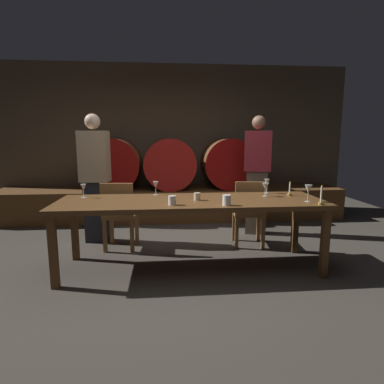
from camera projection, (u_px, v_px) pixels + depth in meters
ground_plane at (177, 271)px, 3.45m from camera, size 8.67×8.67×0.00m
back_wall at (170, 140)px, 6.06m from camera, size 6.67×0.24×2.75m
barrel_shelf at (171, 203)px, 5.70m from camera, size 6.01×0.90×0.54m
wine_barrel_left at (115, 164)px, 5.50m from camera, size 0.88×0.79×0.88m
wine_barrel_center at (170, 164)px, 5.58m from camera, size 0.88×0.79×0.88m
wine_barrel_right at (227, 163)px, 5.67m from camera, size 0.88×0.79×0.88m
dining_table at (191, 206)px, 3.41m from camera, size 2.83×0.86×0.77m
chair_left at (119, 213)px, 4.02m from camera, size 0.44×0.44×0.88m
chair_right at (249, 210)px, 4.15m from camera, size 0.44×0.44×0.88m
guest_left at (95, 178)px, 4.30m from camera, size 0.40×0.27×1.74m
guest_right at (257, 174)px, 4.68m from camera, size 0.43×0.34×1.74m
candle_left at (290, 192)px, 3.64m from camera, size 0.05×0.05×0.17m
candle_right at (321, 199)px, 3.14m from camera, size 0.05×0.05×0.20m
wine_glass_far_left at (83, 188)px, 3.51m from camera, size 0.06×0.06×0.15m
wine_glass_left at (156, 185)px, 3.68m from camera, size 0.07×0.07×0.16m
wine_glass_center at (265, 187)px, 3.59m from camera, size 0.08×0.08×0.15m
wine_glass_right at (267, 183)px, 3.79m from camera, size 0.06×0.06×0.17m
wine_glass_far_right at (308, 189)px, 3.28m from camera, size 0.08×0.08×0.18m
cup_left at (172, 200)px, 3.13m from camera, size 0.08×0.08×0.09m
cup_center at (197, 197)px, 3.37m from camera, size 0.07×0.07×0.08m
cup_right at (227, 200)px, 3.11m from camera, size 0.08×0.08×0.10m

